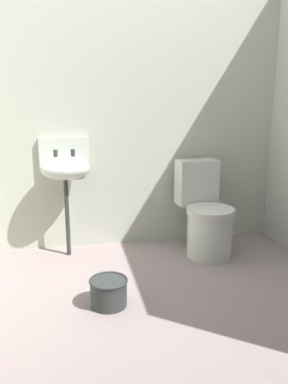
{
  "coord_description": "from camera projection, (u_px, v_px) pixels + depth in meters",
  "views": [
    {
      "loc": [
        -0.49,
        -2.22,
        1.33
      ],
      "look_at": [
        0.0,
        0.3,
        0.7
      ],
      "focal_mm": 36.74,
      "sensor_mm": 36.0,
      "label": 1
    }
  ],
  "objects": [
    {
      "name": "toilet_near_wall",
      "position": [
        206.0,
        217.0,
        3.37
      ],
      "size": [
        0.43,
        0.62,
        0.78
      ],
      "rotation": [
        0.0,
        0.0,
        3.23
      ],
      "color": "silver",
      "rests_on": "ground"
    },
    {
      "name": "ground_plane",
      "position": [
        153.0,
        314.0,
        2.53
      ],
      "size": [
        3.17,
        2.78,
        0.08
      ],
      "primitive_type": "cube",
      "color": "gray"
    },
    {
      "name": "sink",
      "position": [
        65.0,
        168.0,
        3.22
      ],
      "size": [
        0.42,
        0.35,
        0.99
      ],
      "color": "#313634",
      "rests_on": "ground"
    },
    {
      "name": "wall_back",
      "position": [
        123.0,
        115.0,
        3.43
      ],
      "size": [
        3.17,
        0.1,
        2.32
      ],
      "primitive_type": "cube",
      "color": "beige",
      "rests_on": "ground"
    },
    {
      "name": "bucket",
      "position": [
        109.0,
        292.0,
        2.54
      ],
      "size": [
        0.25,
        0.25,
        0.18
      ],
      "color": "#313634",
      "rests_on": "ground"
    }
  ]
}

